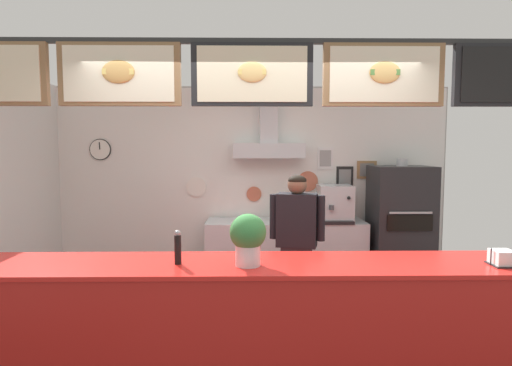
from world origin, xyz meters
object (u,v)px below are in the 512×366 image
at_px(espresso_machine, 335,203).
at_px(potted_thyme, 314,212).
at_px(pizza_oven, 400,228).
at_px(shop_worker, 297,249).
at_px(pepper_grinder, 178,247).
at_px(potted_basil, 282,210).
at_px(napkin_holder, 503,258).
at_px(basil_vase, 248,238).

bearing_deg(espresso_machine, potted_thyme, -179.42).
bearing_deg(pizza_oven, shop_worker, -139.27).
bearing_deg(pepper_grinder, potted_basil, 71.29).
height_order(espresso_machine, potted_thyme, espresso_machine).
height_order(shop_worker, napkin_holder, shop_worker).
distance_m(pizza_oven, espresso_machine, 0.91).
bearing_deg(potted_thyme, napkin_holder, -72.39).
xyz_separation_m(shop_worker, pepper_grinder, (-0.95, -1.27, 0.33)).
bearing_deg(shop_worker, napkin_holder, 146.92).
bearing_deg(basil_vase, espresso_machine, 67.08).
bearing_deg(potted_basil, espresso_machine, -3.36).
bearing_deg(napkin_holder, shop_worker, 132.82).
bearing_deg(potted_basil, pepper_grinder, -108.71).
relative_size(pizza_oven, napkin_holder, 10.39).
xyz_separation_m(shop_worker, potted_thyme, (0.38, 1.37, 0.16)).
relative_size(pizza_oven, pepper_grinder, 7.43).
distance_m(shop_worker, basil_vase, 1.45).
distance_m(shop_worker, potted_basil, 1.43).
height_order(shop_worker, potted_basil, shop_worker).
xyz_separation_m(espresso_machine, napkin_holder, (0.58, -2.70, -0.01)).
relative_size(espresso_machine, pepper_grinder, 2.10).
distance_m(potted_basil, potted_thyme, 0.42).
bearing_deg(shop_worker, espresso_machine, -101.49).
bearing_deg(pepper_grinder, espresso_machine, 58.66).
bearing_deg(potted_basil, basil_vase, -99.05).
bearing_deg(espresso_machine, pizza_oven, -5.23).
distance_m(pizza_oven, potted_basil, 1.57).
xyz_separation_m(potted_basil, basil_vase, (-0.43, -2.72, 0.22)).
bearing_deg(pepper_grinder, shop_worker, 53.14).
height_order(pizza_oven, pepper_grinder, pizza_oven).
distance_m(pepper_grinder, basil_vase, 0.48).
distance_m(basil_vase, napkin_holder, 1.72).
height_order(shop_worker, espresso_machine, shop_worker).
bearing_deg(napkin_holder, potted_thyme, 107.61).
height_order(shop_worker, pepper_grinder, shop_worker).
bearing_deg(espresso_machine, pepper_grinder, -121.34).
xyz_separation_m(potted_thyme, napkin_holder, (0.86, -2.70, 0.10)).
bearing_deg(basil_vase, potted_thyme, 72.35).
bearing_deg(shop_worker, potted_thyme, -91.23).
bearing_deg(pizza_oven, espresso_machine, 174.77).
relative_size(pizza_oven, potted_basil, 6.69).
height_order(potted_thyme, basil_vase, basil_vase).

